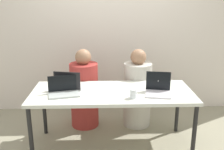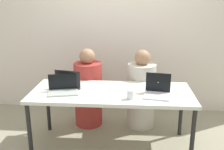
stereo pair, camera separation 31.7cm
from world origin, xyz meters
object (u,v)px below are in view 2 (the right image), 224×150
object	(u,v)px
laptop_front_right	(157,91)
person_on_left	(88,92)
laptop_front_left	(63,89)
laptop_back_left	(70,83)
water_glass_right	(130,95)
person_on_right	(141,93)

from	to	relation	value
laptop_front_right	person_on_left	bearing A→B (deg)	153.43
person_on_left	laptop_front_left	world-z (taller)	person_on_left
laptop_back_left	water_glass_right	xyz separation A→B (m)	(0.75, -0.34, -0.01)
person_on_right	water_glass_right	size ratio (longest dim) A/B	10.92
person_on_left	laptop_front_right	distance (m)	1.18
person_on_left	person_on_right	size ratio (longest dim) A/B	1.00
laptop_front_right	water_glass_right	size ratio (longest dim) A/B	3.14
person_on_left	laptop_front_right	size ratio (longest dim) A/B	3.49
person_on_left	person_on_right	distance (m)	0.77
laptop_back_left	laptop_front_left	size ratio (longest dim) A/B	0.95
laptop_back_left	person_on_right	bearing A→B (deg)	-142.27
water_glass_right	laptop_front_left	bearing A→B (deg)	169.87
laptop_back_left	laptop_front_right	size ratio (longest dim) A/B	1.12
person_on_right	person_on_left	bearing A→B (deg)	13.58
laptop_front_left	water_glass_right	distance (m)	0.81
laptop_front_left	laptop_back_left	bearing A→B (deg)	66.42
person_on_right	laptop_back_left	world-z (taller)	person_on_right
laptop_front_left	water_glass_right	xyz separation A→B (m)	(0.80, -0.14, -0.00)
laptop_front_left	laptop_front_right	bearing A→B (deg)	-12.80
laptop_front_right	water_glass_right	world-z (taller)	laptop_front_right
person_on_left	laptop_back_left	xyz separation A→B (m)	(-0.14, -0.46, 0.29)
laptop_front_left	person_on_left	bearing A→B (deg)	62.29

